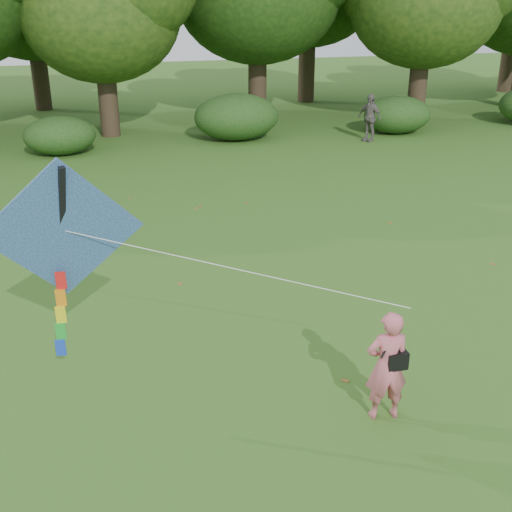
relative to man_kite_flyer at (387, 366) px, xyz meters
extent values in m
plane|color=#265114|center=(-0.73, 0.88, -0.85)|extent=(100.00, 100.00, 0.00)
imported|color=#C35B68|center=(0.00, 0.00, 0.00)|extent=(0.66, 0.47, 1.70)
imported|color=#6B625F|center=(7.44, 17.10, 0.10)|extent=(0.95, 1.20, 1.90)
cube|color=black|center=(0.12, -0.03, 0.10)|extent=(0.30, 0.20, 0.26)
cylinder|color=black|center=(0.00, -0.04, 0.43)|extent=(0.33, 0.14, 0.47)
cube|color=#2836B0|center=(-4.21, 1.33, 1.97)|extent=(2.13, 0.55, 2.08)
cube|color=black|center=(-4.21, 1.36, 1.97)|extent=(0.29, 0.71, 1.86)
cylinder|color=white|center=(-1.98, 0.64, 1.44)|extent=(4.47, 1.39, 1.08)
cube|color=red|center=(-4.31, 1.35, 1.24)|extent=(0.14, 0.06, 0.26)
cube|color=orange|center=(-4.34, 1.35, 0.98)|extent=(0.14, 0.06, 0.26)
cube|color=yellow|center=(-4.37, 1.35, 0.72)|extent=(0.14, 0.06, 0.26)
cube|color=green|center=(-4.40, 1.35, 0.46)|extent=(0.14, 0.06, 0.26)
cube|color=blue|center=(-4.43, 1.35, 0.20)|extent=(0.14, 0.06, 0.26)
cylinder|color=#3A2D1E|center=(-2.73, 20.88, 0.72)|extent=(0.80, 0.80, 3.15)
ellipsoid|color=#1E3F11|center=(-2.73, 20.88, 4.06)|extent=(6.40, 6.40, 5.44)
cylinder|color=#3A2D1E|center=(4.27, 22.88, 0.99)|extent=(0.86, 0.86, 3.67)
cylinder|color=#3A2D1E|center=(11.27, 20.38, 0.86)|extent=(0.83, 0.83, 3.43)
ellipsoid|color=#1E3F11|center=(11.27, 20.38, 4.45)|extent=(6.80, 6.80, 5.78)
cylinder|color=#3A2D1E|center=(-5.73, 28.38, 0.90)|extent=(0.84, 0.84, 3.50)
cylinder|color=#3A2D1E|center=(8.27, 27.38, 1.16)|extent=(0.90, 0.90, 4.02)
cylinder|color=#3A2D1E|center=(21.27, 27.88, 0.93)|extent=(0.85, 0.85, 3.57)
ellipsoid|color=#264919|center=(-4.73, 17.98, -0.14)|extent=(2.66, 2.09, 1.42)
ellipsoid|color=#264919|center=(2.27, 18.78, 0.09)|extent=(3.50, 2.75, 1.88)
ellipsoid|color=#264919|center=(9.27, 18.28, -0.06)|extent=(2.94, 2.31, 1.58)
cube|color=brown|center=(3.83, 7.65, -0.85)|extent=(0.14, 0.12, 0.01)
cube|color=brown|center=(-0.96, 10.23, -0.85)|extent=(0.13, 0.10, 0.01)
cube|color=brown|center=(-2.71, 11.69, -0.85)|extent=(0.13, 0.14, 0.01)
cube|color=brown|center=(-0.79, 10.38, -0.85)|extent=(0.12, 0.14, 0.01)
cube|color=brown|center=(4.86, 4.50, -0.85)|extent=(0.12, 0.14, 0.01)
cube|color=brown|center=(0.56, 10.32, -0.85)|extent=(0.09, 0.13, 0.01)
cube|color=brown|center=(-0.18, 0.98, -0.85)|extent=(0.14, 0.14, 0.01)
cube|color=brown|center=(-2.16, 5.29, -0.85)|extent=(0.14, 0.14, 0.01)
cube|color=brown|center=(-4.51, 6.15, -0.85)|extent=(0.14, 0.13, 0.01)
camera|label=1|loc=(-3.79, -7.02, 4.91)|focal=45.00mm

